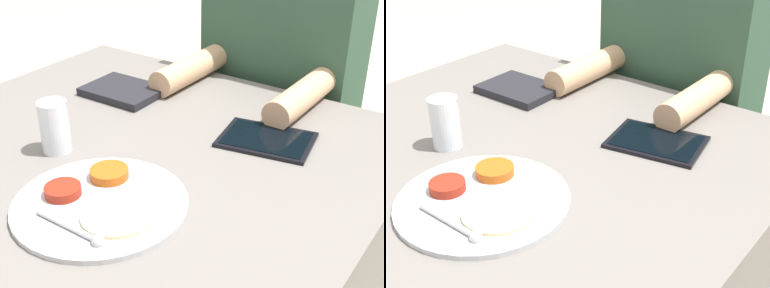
% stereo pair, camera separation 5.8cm
% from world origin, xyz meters
% --- Properties ---
extents(dining_table, '(1.06, 0.93, 0.78)m').
position_xyz_m(dining_table, '(0.00, 0.00, 0.39)').
color(dining_table, slate).
rests_on(dining_table, ground_plane).
extents(thali_tray, '(0.31, 0.31, 0.03)m').
position_xyz_m(thali_tray, '(0.10, -0.21, 0.78)').
color(thali_tray, '#B7BABF').
rests_on(thali_tray, dining_table).
extents(red_notebook, '(0.20, 0.15, 0.02)m').
position_xyz_m(red_notebook, '(-0.20, 0.19, 0.79)').
color(red_notebook, silver).
rests_on(red_notebook, dining_table).
extents(tablet_device, '(0.22, 0.18, 0.01)m').
position_xyz_m(tablet_device, '(0.23, 0.17, 0.78)').
color(tablet_device, black).
rests_on(tablet_device, dining_table).
extents(person_diner, '(0.44, 0.48, 1.26)m').
position_xyz_m(person_diner, '(0.05, 0.59, 0.59)').
color(person_diner, black).
rests_on(person_diner, ground_plane).
extents(drinking_glass, '(0.06, 0.06, 0.11)m').
position_xyz_m(drinking_glass, '(-0.12, -0.11, 0.83)').
color(drinking_glass, silver).
rests_on(drinking_glass, dining_table).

